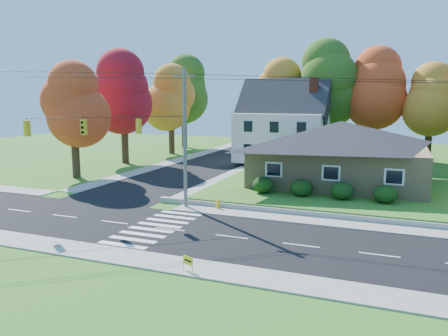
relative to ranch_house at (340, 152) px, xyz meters
The scene contains 21 objects.
ground 18.18m from the ranch_house, 116.57° to the right, with size 120.00×120.00×0.00m, color #3D7923.
road_main 18.18m from the ranch_house, 116.57° to the right, with size 90.00×8.00×0.02m, color black.
road_cross 19.15m from the ranch_house, 147.99° to the left, with size 8.00×44.00×0.02m, color black.
sidewalk_north 13.98m from the ranch_house, 126.03° to the right, with size 90.00×2.00×0.08m, color #9C9A90.
sidewalk_south 22.70m from the ranch_house, 110.85° to the right, with size 90.00×2.00×0.08m, color #9C9A90.
lawn 7.69m from the ranch_house, 45.00° to the left, with size 30.00×30.00×0.50m, color #3D7923.
ranch_house is the anchor object (origin of this frame).
colonial_house 14.46m from the ranch_house, 123.55° to the left, with size 10.40×8.40×9.60m.
hedge_row 6.57m from the ranch_house, 94.61° to the right, with size 10.70×1.70×1.27m.
traffic_infrastructure 16.87m from the ranch_house, 119.09° to the right, with size 38.10×10.66×10.00m.
tree_lot_0 21.20m from the ranch_house, 119.05° to the left, with size 6.72×6.72×12.51m.
tree_lot_1 18.58m from the ranch_house, 103.24° to the left, with size 7.84×7.84×14.60m.
tree_lot_2 18.99m from the ranch_house, 83.66° to the left, with size 7.28×7.28×13.56m.
tree_lot_3 19.29m from the ranch_house, 64.80° to the left, with size 6.16×6.16×11.47m.
tree_west_0 25.61m from the ranch_house, behind, with size 6.16×6.16×11.47m.
tree_west_1 27.18m from the ranch_house, 167.01° to the left, with size 7.28×7.28×13.56m.
tree_west_2 30.03m from the ranch_house, 147.38° to the left, with size 6.72×6.72×12.51m.
tree_west_3 36.60m from the ranch_house, 138.37° to the left, with size 7.84×7.84×14.60m.
white_car 25.00m from the ranch_house, 129.43° to the left, with size 1.57×4.50×1.48m, color white.
fire_hydrant 12.99m from the ranch_house, 124.11° to the right, with size 0.40×0.31×0.70m.
yard_sign 22.04m from the ranch_house, 100.74° to the right, with size 0.58×0.24×0.76m.
Camera 1 is at (12.39, -22.52, 7.91)m, focal length 35.00 mm.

